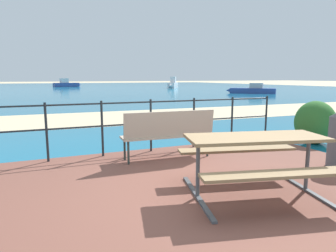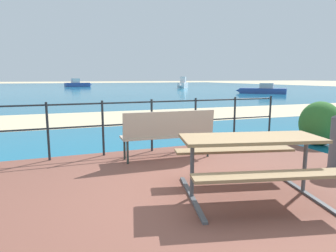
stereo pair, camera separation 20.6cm
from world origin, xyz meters
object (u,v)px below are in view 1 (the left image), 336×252
object	(u,v)px
boat_near	(253,90)
boat_far	(173,84)
park_bench	(169,131)
picnic_table	(255,150)
boat_mid	(66,84)

from	to	relation	value
boat_near	boat_far	xyz separation A→B (m)	(-1.28, 16.66, 0.19)
park_bench	boat_near	size ratio (longest dim) A/B	0.42
picnic_table	boat_far	size ratio (longest dim) A/B	0.59
picnic_table	boat_mid	bearing A→B (deg)	102.06
picnic_table	boat_near	distance (m)	26.91
boat_near	boat_far	world-z (taller)	boat_far
picnic_table	boat_far	world-z (taller)	boat_far
park_bench	boat_mid	size ratio (longest dim) A/B	0.37
park_bench	boat_mid	xyz separation A→B (m)	(1.78, 47.81, -0.12)
picnic_table	boat_mid	distance (m)	49.80
boat_far	park_bench	bearing A→B (deg)	11.37
park_bench	boat_mid	world-z (taller)	boat_mid
boat_mid	boat_far	xyz separation A→B (m)	(14.09, -12.10, 0.07)
boat_near	boat_far	size ratio (longest dim) A/B	1.19
picnic_table	boat_mid	size ratio (longest dim) A/B	0.44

